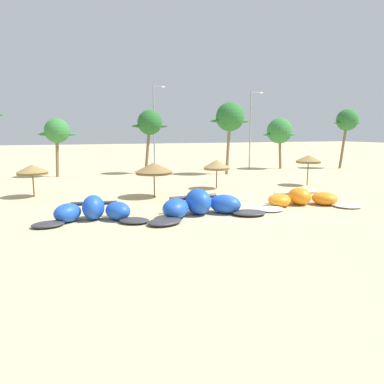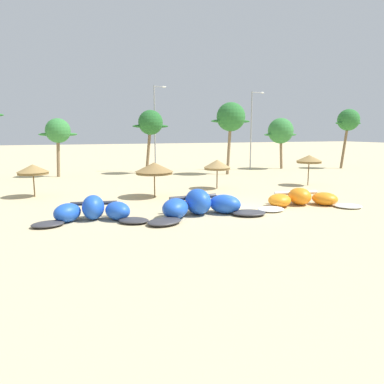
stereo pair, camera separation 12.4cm
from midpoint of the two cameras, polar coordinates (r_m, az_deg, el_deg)
name	(u,v)px [view 2 (the right image)]	position (r m, az deg, el deg)	size (l,w,h in m)	color
ground_plane	(244,208)	(24.87, 8.38, -2.58)	(260.00, 260.00, 0.00)	#C6B284
kite_far_left	(93,211)	(21.91, -15.27, -2.98)	(6.68, 3.69, 1.46)	#333338
kite_left	(201,206)	(22.43, 1.55, -2.20)	(8.08, 3.92, 1.62)	#333338
kite_left_of_center	(302,199)	(26.58, 17.18, -1.10)	(7.75, 4.24, 1.22)	white
beach_umbrella_near_van	(33,169)	(31.25, -23.77, 3.29)	(2.46, 2.46, 2.61)	brown
beach_umbrella_middle	(154,168)	(28.69, -5.87, 3.77)	(3.04, 3.04, 2.78)	brown
beach_umbrella_near_palms	(217,165)	(32.91, 4.11, 4.35)	(2.47, 2.47, 2.66)	brown
beach_umbrella_outermost	(309,159)	(36.62, 18.14, 4.97)	(2.43, 2.43, 2.95)	brown
palm_left	(58,131)	(44.14, -20.37, 8.97)	(4.18, 2.78, 6.67)	#7F6647
palm_left_of_gap	(150,123)	(44.98, -6.50, 10.75)	(4.51, 3.01, 7.77)	brown
palm_center_left	(231,118)	(44.33, 6.24, 11.63)	(5.18, 3.45, 8.64)	#7F6647
palm_center_right	(281,131)	(52.00, 13.91, 9.32)	(5.25, 3.50, 7.02)	#7F6647
palm_right_of_gap	(348,121)	(55.81, 23.56, 10.30)	(4.51, 3.01, 8.28)	brown
lamppost_west_center	(156,125)	(47.43, -5.70, 10.52)	(1.66, 0.24, 10.96)	gray
lamppost_east_center	(252,127)	(50.04, 9.56, 10.13)	(1.92, 0.24, 10.46)	gray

